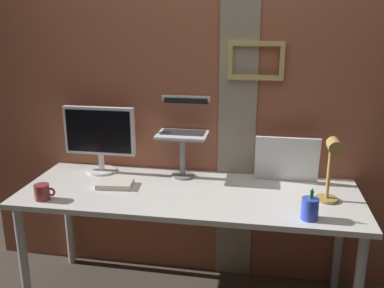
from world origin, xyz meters
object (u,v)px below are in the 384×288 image
laptop (184,123)px  desk_lamp (332,163)px  pen_cup (310,209)px  monitor (99,134)px  coffee_mug (42,192)px  whiteboard_panel (287,159)px

laptop → desk_lamp: size_ratio=0.82×
desk_lamp → pen_cup: desk_lamp is taller
monitor → coffee_mug: (-0.15, -0.47, -0.20)m
desk_lamp → coffee_mug: size_ratio=3.12×
desk_lamp → pen_cup: (-0.11, -0.19, -0.17)m
monitor → whiteboard_panel: 1.16m
monitor → desk_lamp: (1.36, -0.28, -0.02)m
laptop → pen_cup: size_ratio=1.85×
desk_lamp → monitor: bearing=168.5°
monitor → coffee_mug: size_ratio=3.82×
desk_lamp → pen_cup: 0.28m
laptop → whiteboard_panel: bearing=-4.5°
laptop → whiteboard_panel: 0.65m
monitor → pen_cup: monitor is taller
pen_cup → coffee_mug: size_ratio=1.38×
monitor → pen_cup: size_ratio=2.77×
desk_lamp → coffee_mug: desk_lamp is taller
laptop → desk_lamp: laptop is taller
monitor → coffee_mug: bearing=-108.1°
laptop → pen_cup: (0.72, -0.54, -0.27)m
coffee_mug → laptop: bearing=38.5°
whiteboard_panel → pen_cup: 0.51m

